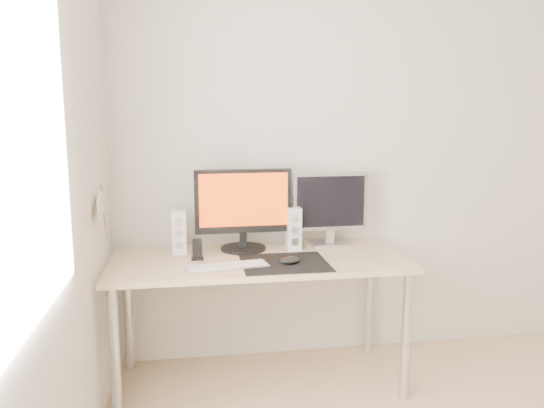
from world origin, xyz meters
TOP-DOWN VIEW (x-y plane):
  - wall_back at (0.00, 1.75)m, footprint 3.50×0.00m
  - wall_left at (-1.75, 0.00)m, footprint 0.00×3.50m
  - window_pane at (-1.74, 0.00)m, footprint 0.00×1.30m
  - mousepad at (-0.81, 1.25)m, footprint 0.45×0.40m
  - mouse at (-0.79, 1.22)m, footprint 0.11×0.06m
  - desk at (-0.93, 1.38)m, footprint 1.60×0.70m
  - main_monitor at (-0.99, 1.55)m, footprint 0.55×0.27m
  - second_monitor at (-0.48, 1.60)m, footprint 0.45×0.17m
  - speaker_left at (-1.36, 1.54)m, footprint 0.08×0.09m
  - speaker_right at (-0.71, 1.53)m, footprint 0.08×0.09m
  - keyboard at (-1.11, 1.21)m, footprint 0.43×0.19m
  - phone_dock at (-1.26, 1.39)m, footprint 0.06×0.05m
  - pennant at (-1.72, 1.24)m, footprint 0.01×0.23m

SIDE VIEW (x-z plane):
  - desk at x=-0.93m, z-range 0.29..1.02m
  - mousepad at x=-0.81m, z-range 0.73..0.73m
  - keyboard at x=-1.11m, z-range 0.73..0.75m
  - mouse at x=-0.79m, z-range 0.73..0.77m
  - phone_dock at x=-1.26m, z-range 0.71..0.82m
  - speaker_left at x=-1.36m, z-range 0.73..0.97m
  - speaker_right at x=-0.71m, z-range 0.73..0.97m
  - second_monitor at x=-0.48m, z-range 0.75..1.19m
  - main_monitor at x=-0.99m, z-range 0.75..1.22m
  - pennant at x=-1.72m, z-range 0.90..1.19m
  - wall_back at x=0.00m, z-range -0.50..3.00m
  - wall_left at x=-1.75m, z-range -0.50..3.00m
  - window_pane at x=-1.74m, z-range 0.85..2.15m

